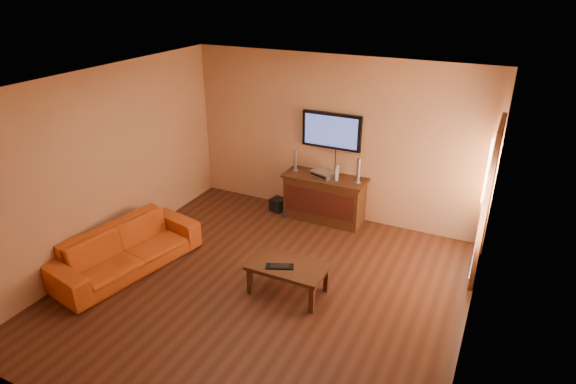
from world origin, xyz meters
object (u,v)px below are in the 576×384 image
Objects in this scene: television at (331,131)px; speaker_right at (358,172)px; sofa at (125,243)px; av_receiver at (324,174)px; bottle at (285,213)px; keyboard at (280,266)px; coffee_table at (288,268)px; game_console at (337,173)px; speaker_left at (295,161)px; subwoofer at (278,205)px; media_console at (324,198)px.

television reaches higher than speaker_right.
television reaches higher than sofa.
av_receiver is 0.98m from bottle.
av_receiver reaches higher than sofa.
sofa is 2.25m from keyboard.
coffee_table is at bearing -58.47° from av_receiver.
television is at bearing 96.55° from keyboard.
game_console is at bearing 14.09° from av_receiver.
speaker_right is at bearing 84.54° from coffee_table.
speaker_left reaches higher than game_console.
subwoofer is 2.46m from keyboard.
sofa reaches higher than keyboard.
speaker_right is at bearing -32.80° from sofa.
game_console is at bearing -3.24° from speaker_left.
sofa is 2.70m from bottle.
keyboard is at bearing -83.45° from television.
subwoofer is 0.60× the size of keyboard.
speaker_left is 0.91m from bottle.
media_console is at bearing 22.13° from bottle.
coffee_table is 0.48× the size of sofa.
speaker_left is 0.54m from av_receiver.
bottle is at bearing 117.40° from coffee_table.
television is 2.62× the size of av_receiver.
speaker_left is 1.11m from speaker_right.
speaker_right is 1.07× the size of av_receiver.
television reaches higher than subwoofer.
sofa reaches higher than bottle.
sofa is at bearing -126.94° from media_console.
television is 2.67m from keyboard.
bottle is (-0.58, -0.27, -0.74)m from av_receiver.
keyboard is (-0.27, -2.22, -0.53)m from speaker_right.
coffee_table is at bearing -67.16° from speaker_left.
av_receiver is (-0.03, 0.02, 0.43)m from media_console.
television is 0.71m from av_receiver.
game_console is 0.57× the size of keyboard.
television is 2.46× the size of speaker_right.
speaker_left is 1.62× the size of subwoofer.
media_console is at bearing -3.75° from speaker_left.
speaker_left is 0.77m from game_console.
media_console is 3.65× the size of keyboard.
keyboard is at bearing -102.03° from game_console.
keyboard is at bearing -126.24° from coffee_table.
subwoofer is (-0.85, -0.05, -0.28)m from media_console.
game_console is 1.31m from subwoofer.
speaker_right reaches higher than speaker_left.
coffee_table is 2.73× the size of speaker_left.
speaker_right is at bearing -1.82° from speaker_left.
speaker_right is 1.08× the size of keyboard.
sofa is 5.14× the size of speaker_right.
television is 1.00× the size of coffee_table.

